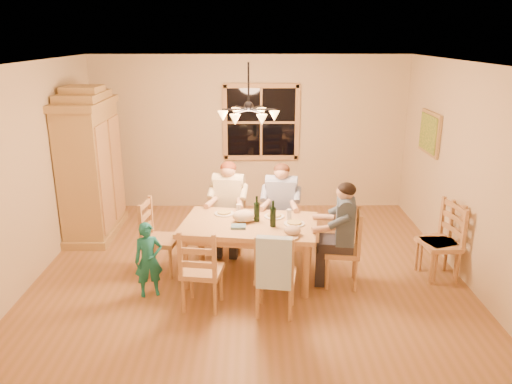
{
  "coord_description": "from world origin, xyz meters",
  "views": [
    {
      "loc": [
        0.05,
        -6.19,
        3.02
      ],
      "look_at": [
        0.09,
        0.1,
        1.02
      ],
      "focal_mm": 35.0,
      "sensor_mm": 36.0,
      "label": 1
    }
  ],
  "objects_px": {
    "dining_table": "(249,230)",
    "chair_far_right": "(281,234)",
    "chair_end_left": "(162,251)",
    "wine_bottle_a": "(257,209)",
    "adult_plaid_man": "(281,198)",
    "chair_spare_front": "(439,256)",
    "adult_woman": "(229,196)",
    "chair_near_left": "(203,283)",
    "wine_bottle_b": "(273,214)",
    "chair_near_right": "(275,288)",
    "child": "(149,260)",
    "chair_end_right": "(341,262)",
    "chair_far_left": "(229,231)",
    "chandelier": "(249,114)",
    "adult_slate_man": "(344,221)",
    "chair_spare_back": "(437,253)",
    "armoire": "(91,169)"
  },
  "relations": [
    {
      "from": "child",
      "to": "chair_far_right",
      "type": "bearing_deg",
      "value": 17.22
    },
    {
      "from": "chair_end_right",
      "to": "adult_plaid_man",
      "type": "distance_m",
      "value": 1.27
    },
    {
      "from": "chair_near_left",
      "to": "armoire",
      "type": "bearing_deg",
      "value": 138.53
    },
    {
      "from": "dining_table",
      "to": "wine_bottle_a",
      "type": "bearing_deg",
      "value": 31.65
    },
    {
      "from": "chair_near_right",
      "to": "adult_woman",
      "type": "distance_m",
      "value": 1.87
    },
    {
      "from": "dining_table",
      "to": "wine_bottle_b",
      "type": "distance_m",
      "value": 0.42
    },
    {
      "from": "chair_spare_back",
      "to": "dining_table",
      "type": "bearing_deg",
      "value": 71.46
    },
    {
      "from": "chandelier",
      "to": "chair_spare_front",
      "type": "xyz_separation_m",
      "value": [
        2.45,
        -0.35,
        -1.77
      ]
    },
    {
      "from": "chair_far_right",
      "to": "adult_woman",
      "type": "bearing_deg",
      "value": 0.0
    },
    {
      "from": "chair_far_right",
      "to": "adult_plaid_man",
      "type": "bearing_deg",
      "value": 143.57
    },
    {
      "from": "chair_near_left",
      "to": "wine_bottle_b",
      "type": "bearing_deg",
      "value": 44.5
    },
    {
      "from": "chair_end_left",
      "to": "wine_bottle_a",
      "type": "height_order",
      "value": "wine_bottle_a"
    },
    {
      "from": "adult_slate_man",
      "to": "chair_end_right",
      "type": "bearing_deg",
      "value": 0.0
    },
    {
      "from": "chair_near_left",
      "to": "wine_bottle_b",
      "type": "height_order",
      "value": "wine_bottle_b"
    },
    {
      "from": "adult_plaid_man",
      "to": "chair_spare_front",
      "type": "xyz_separation_m",
      "value": [
        2.0,
        -0.74,
        -0.54
      ]
    },
    {
      "from": "child",
      "to": "chair_near_left",
      "type": "bearing_deg",
      "value": -41.46
    },
    {
      "from": "adult_woman",
      "to": "chair_near_left",
      "type": "bearing_deg",
      "value": 90.0
    },
    {
      "from": "chair_far_right",
      "to": "wine_bottle_a",
      "type": "bearing_deg",
      "value": 71.47
    },
    {
      "from": "chair_far_right",
      "to": "chair_end_left",
      "type": "distance_m",
      "value": 1.69
    },
    {
      "from": "chair_end_right",
      "to": "wine_bottle_a",
      "type": "relative_size",
      "value": 3.0
    },
    {
      "from": "chandelier",
      "to": "wine_bottle_b",
      "type": "distance_m",
      "value": 1.28
    },
    {
      "from": "wine_bottle_a",
      "to": "adult_plaid_man",
      "type": "bearing_deg",
      "value": 62.9
    },
    {
      "from": "chair_far_right",
      "to": "chair_near_right",
      "type": "distance_m",
      "value": 1.59
    },
    {
      "from": "armoire",
      "to": "chair_far_right",
      "type": "bearing_deg",
      "value": -15.63
    },
    {
      "from": "armoire",
      "to": "chair_near_left",
      "type": "height_order",
      "value": "armoire"
    },
    {
      "from": "chair_near_right",
      "to": "adult_slate_man",
      "type": "xyz_separation_m",
      "value": [
        0.86,
        0.67,
        0.54
      ]
    },
    {
      "from": "adult_woman",
      "to": "chair_end_left",
      "type": "bearing_deg",
      "value": 46.74
    },
    {
      "from": "dining_table",
      "to": "chair_far_right",
      "type": "height_order",
      "value": "chair_far_right"
    },
    {
      "from": "adult_plaid_man",
      "to": "dining_table",
      "type": "bearing_deg",
      "value": 67.62
    },
    {
      "from": "chair_far_right",
      "to": "chair_end_left",
      "type": "height_order",
      "value": "same"
    },
    {
      "from": "chair_end_left",
      "to": "adult_woman",
      "type": "relative_size",
      "value": 1.13
    },
    {
      "from": "adult_woman",
      "to": "adult_plaid_man",
      "type": "distance_m",
      "value": 0.75
    },
    {
      "from": "chair_end_right",
      "to": "chair_far_left",
      "type": "bearing_deg",
      "value": 63.43
    },
    {
      "from": "chair_near_right",
      "to": "wine_bottle_b",
      "type": "xyz_separation_m",
      "value": [
        -0.01,
        0.72,
        0.62
      ]
    },
    {
      "from": "chandelier",
      "to": "chair_end_left",
      "type": "bearing_deg",
      "value": -171.68
    },
    {
      "from": "chandelier",
      "to": "wine_bottle_a",
      "type": "bearing_deg",
      "value": -70.7
    },
    {
      "from": "chair_far_left",
      "to": "chair_end_left",
      "type": "xyz_separation_m",
      "value": [
        -0.86,
        -0.67,
        0.0
      ]
    },
    {
      "from": "adult_slate_man",
      "to": "chair_near_right",
      "type": "bearing_deg",
      "value": 136.74
    },
    {
      "from": "child",
      "to": "chair_near_right",
      "type": "bearing_deg",
      "value": -33.68
    },
    {
      "from": "adult_plaid_man",
      "to": "wine_bottle_a",
      "type": "relative_size",
      "value": 2.65
    },
    {
      "from": "dining_table",
      "to": "chair_near_left",
      "type": "relative_size",
      "value": 1.83
    },
    {
      "from": "chandelier",
      "to": "chair_end_right",
      "type": "xyz_separation_m",
      "value": [
        1.16,
        -0.52,
        -1.77
      ]
    },
    {
      "from": "chair_end_left",
      "to": "chair_spare_front",
      "type": "relative_size",
      "value": 1.0
    },
    {
      "from": "adult_woman",
      "to": "chair_spare_back",
      "type": "bearing_deg",
      "value": 173.04
    },
    {
      "from": "chair_far_left",
      "to": "chair_end_left",
      "type": "relative_size",
      "value": 1.0
    },
    {
      "from": "dining_table",
      "to": "chair_far_left",
      "type": "xyz_separation_m",
      "value": [
        -0.3,
        0.85,
        -0.35
      ]
    },
    {
      "from": "wine_bottle_b",
      "to": "chair_near_right",
      "type": "bearing_deg",
      "value": -89.57
    },
    {
      "from": "chandelier",
      "to": "adult_plaid_man",
      "type": "height_order",
      "value": "chandelier"
    },
    {
      "from": "armoire",
      "to": "adult_slate_man",
      "type": "relative_size",
      "value": 2.63
    },
    {
      "from": "adult_woman",
      "to": "child",
      "type": "relative_size",
      "value": 0.95
    }
  ]
}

